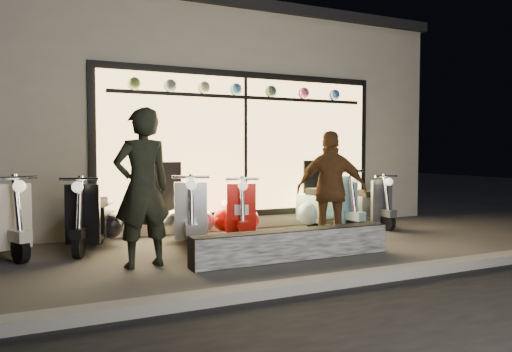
{
  "coord_description": "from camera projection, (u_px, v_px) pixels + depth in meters",
  "views": [
    {
      "loc": [
        -2.93,
        -6.35,
        1.45
      ],
      "look_at": [
        0.38,
        0.6,
        1.05
      ],
      "focal_mm": 35.0,
      "sensor_mm": 36.0,
      "label": 1
    }
  ],
  "objects": [
    {
      "name": "ground",
      "position": [
        250.0,
        253.0,
        7.06
      ],
      "size": [
        40.0,
        40.0,
        0.0
      ],
      "primitive_type": "plane",
      "color": "#383533",
      "rests_on": "ground"
    },
    {
      "name": "kerb",
      "position": [
        329.0,
        282.0,
        5.25
      ],
      "size": [
        40.0,
        0.25,
        0.12
      ],
      "primitive_type": "cube",
      "color": "slate",
      "rests_on": "ground"
    },
    {
      "name": "shop_building",
      "position": [
        159.0,
        122.0,
        11.44
      ],
      "size": [
        10.2,
        6.23,
        4.2
      ],
      "color": "beige",
      "rests_on": "ground"
    },
    {
      "name": "graffiti_barrier",
      "position": [
        293.0,
        245.0,
        6.6
      ],
      "size": [
        2.82,
        0.28,
        0.4
      ],
      "primitive_type": "cube",
      "color": "black",
      "rests_on": "ground"
    },
    {
      "name": "scooter_silver",
      "position": [
        189.0,
        216.0,
        7.76
      ],
      "size": [
        0.72,
        1.47,
        1.04
      ],
      "rotation": [
        0.0,
        0.0,
        -0.26
      ],
      "color": "black",
      "rests_on": "ground"
    },
    {
      "name": "scooter_red",
      "position": [
        237.0,
        214.0,
        8.13
      ],
      "size": [
        0.7,
        1.4,
        1.0
      ],
      "rotation": [
        0.0,
        0.0,
        -0.29
      ],
      "color": "black",
      "rests_on": "ground"
    },
    {
      "name": "scooter_black",
      "position": [
        93.0,
        220.0,
        7.41
      ],
      "size": [
        0.82,
        1.43,
        1.04
      ],
      "rotation": [
        0.0,
        0.0,
        -0.38
      ],
      "color": "black",
      "rests_on": "ground"
    },
    {
      "name": "scooter_blue",
      "position": [
        324.0,
        207.0,
        8.94
      ],
      "size": [
        0.62,
        1.51,
        1.07
      ],
      "rotation": [
        0.0,
        0.0,
        0.15
      ],
      "color": "black",
      "rests_on": "ground"
    },
    {
      "name": "scooter_grey",
      "position": [
        365.0,
        206.0,
        9.59
      ],
      "size": [
        0.44,
        1.33,
        0.96
      ],
      "rotation": [
        0.0,
        0.0,
        -0.03
      ],
      "color": "black",
      "rests_on": "ground"
    },
    {
      "name": "man",
      "position": [
        142.0,
        188.0,
        6.15
      ],
      "size": [
        0.78,
        0.57,
        1.97
      ],
      "primitive_type": "imported",
      "rotation": [
        0.0,
        0.0,
        3.28
      ],
      "color": "black",
      "rests_on": "ground"
    },
    {
      "name": "woman",
      "position": [
        331.0,
        190.0,
        7.29
      ],
      "size": [
        1.08,
        0.91,
        1.73
      ],
      "primitive_type": "imported",
      "rotation": [
        0.0,
        0.0,
        2.57
      ],
      "color": "brown",
      "rests_on": "ground"
    }
  ]
}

